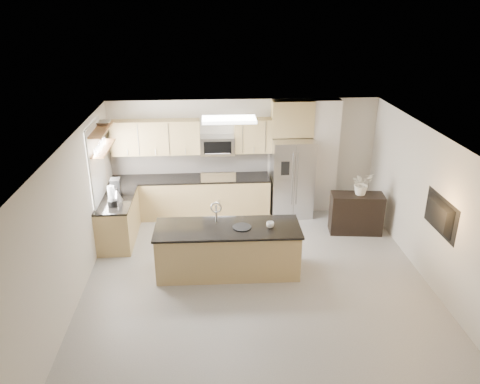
{
  "coord_description": "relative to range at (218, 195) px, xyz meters",
  "views": [
    {
      "loc": [
        -0.76,
        -6.9,
        4.66
      ],
      "look_at": [
        -0.22,
        1.3,
        1.22
      ],
      "focal_mm": 35.0,
      "sensor_mm": 36.0,
      "label": 1
    }
  ],
  "objects": [
    {
      "name": "partition_column",
      "position": [
        2.42,
        0.18,
        0.83
      ],
      "size": [
        0.6,
        0.3,
        2.6
      ],
      "primitive_type": "cube",
      "color": "silver",
      "rests_on": "floor"
    },
    {
      "name": "wall_back",
      "position": [
        0.6,
        0.33,
        0.83
      ],
      "size": [
        6.0,
        0.02,
        2.6
      ],
      "primitive_type": "cube",
      "color": "beige",
      "rests_on": "floor"
    },
    {
      "name": "cup",
      "position": [
        0.86,
        -2.5,
        0.48
      ],
      "size": [
        0.17,
        0.17,
        0.11
      ],
      "primitive_type": "imported",
      "rotation": [
        0.0,
        0.0,
        0.3
      ],
      "color": "white",
      "rests_on": "island"
    },
    {
      "name": "platter",
      "position": [
        0.36,
        -2.47,
        0.43
      ],
      "size": [
        0.43,
        0.43,
        0.02
      ],
      "primitive_type": "cylinder",
      "rotation": [
        0.0,
        0.0,
        0.34
      ],
      "color": "black",
      "rests_on": "island"
    },
    {
      "name": "back_counter",
      "position": [
        -0.63,
        0.01,
        -0.0
      ],
      "size": [
        3.55,
        0.66,
        1.44
      ],
      "color": "tan",
      "rests_on": "floor"
    },
    {
      "name": "range",
      "position": [
        0.0,
        0.0,
        0.0
      ],
      "size": [
        0.76,
        0.64,
        1.14
      ],
      "color": "black",
      "rests_on": "floor"
    },
    {
      "name": "wall_left",
      "position": [
        -2.4,
        -2.92,
        0.83
      ],
      "size": [
        0.02,
        6.5,
        2.6
      ],
      "primitive_type": "cube",
      "color": "beige",
      "rests_on": "floor"
    },
    {
      "name": "ceiling",
      "position": [
        0.6,
        -2.92,
        2.13
      ],
      "size": [
        6.0,
        6.5,
        0.02
      ],
      "primitive_type": "cube",
      "color": "silver",
      "rests_on": "wall_back"
    },
    {
      "name": "credenza",
      "position": [
        2.88,
        -1.07,
        -0.04
      ],
      "size": [
        1.12,
        0.57,
        0.86
      ],
      "primitive_type": "cube",
      "rotation": [
        0.0,
        0.0,
        -0.11
      ],
      "color": "black",
      "rests_on": "floor"
    },
    {
      "name": "microwave",
      "position": [
        0.0,
        0.12,
        1.16
      ],
      "size": [
        0.76,
        0.4,
        0.4
      ],
      "color": "#B5B5B7",
      "rests_on": "upper_cabinets"
    },
    {
      "name": "window",
      "position": [
        -2.38,
        -1.07,
        1.18
      ],
      "size": [
        0.04,
        1.15,
        1.65
      ],
      "color": "white",
      "rests_on": "wall_left"
    },
    {
      "name": "wall_front",
      "position": [
        0.6,
        -6.17,
        0.83
      ],
      "size": [
        6.0,
        0.02,
        2.6
      ],
      "primitive_type": "cube",
      "color": "beige",
      "rests_on": "floor"
    },
    {
      "name": "kettle",
      "position": [
        -2.03,
        -1.17,
        0.56
      ],
      "size": [
        0.21,
        0.21,
        0.26
      ],
      "color": "#B5B5B7",
      "rests_on": "left_counter"
    },
    {
      "name": "ceiling_fixture",
      "position": [
        0.2,
        -1.32,
        2.09
      ],
      "size": [
        1.0,
        0.5,
        0.06
      ],
      "primitive_type": "cube",
      "color": "white",
      "rests_on": "ceiling"
    },
    {
      "name": "television",
      "position": [
        3.51,
        -3.12,
        0.88
      ],
      "size": [
        0.14,
        1.08,
        0.62
      ],
      "primitive_type": "imported",
      "rotation": [
        0.0,
        0.0,
        1.57
      ],
      "color": "black",
      "rests_on": "wall_right"
    },
    {
      "name": "blender",
      "position": [
        -2.08,
        -1.43,
        0.63
      ],
      "size": [
        0.18,
        0.18,
        0.41
      ],
      "color": "black",
      "rests_on": "left_counter"
    },
    {
      "name": "wall_right",
      "position": [
        3.6,
        -2.92,
        0.83
      ],
      "size": [
        0.02,
        6.5,
        2.6
      ],
      "primitive_type": "cube",
      "color": "beige",
      "rests_on": "floor"
    },
    {
      "name": "left_counter",
      "position": [
        -2.07,
        -1.07,
        -0.01
      ],
      "size": [
        0.66,
        1.5,
        0.92
      ],
      "color": "tan",
      "rests_on": "floor"
    },
    {
      "name": "refrigerator",
      "position": [
        1.66,
        -0.05,
        0.42
      ],
      "size": [
        0.92,
        0.78,
        1.78
      ],
      "color": "#B5B5B7",
      "rests_on": "floor"
    },
    {
      "name": "bowl",
      "position": [
        -2.25,
        -0.69,
        1.91
      ],
      "size": [
        0.42,
        0.42,
        0.1
      ],
      "primitive_type": "imported",
      "rotation": [
        0.0,
        0.0,
        -0.03
      ],
      "color": "#B5B5B7",
      "rests_on": "shelf_upper"
    },
    {
      "name": "coffee_maker",
      "position": [
        -2.09,
        -0.91,
        0.62
      ],
      "size": [
        0.21,
        0.25,
        0.36
      ],
      "color": "black",
      "rests_on": "left_counter"
    },
    {
      "name": "flower_vase",
      "position": [
        2.94,
        -1.04,
        0.75
      ],
      "size": [
        0.79,
        0.74,
        0.72
      ],
      "primitive_type": "imported",
      "rotation": [
        0.0,
        0.0,
        0.32
      ],
      "color": "silver",
      "rests_on": "credenza"
    },
    {
      "name": "upper_cabinets",
      "position": [
        -0.7,
        0.16,
        1.35
      ],
      "size": [
        3.5,
        0.33,
        0.75
      ],
      "color": "tan",
      "rests_on": "wall_back"
    },
    {
      "name": "shelf_lower",
      "position": [
        -2.25,
        -0.97,
        1.48
      ],
      "size": [
        0.3,
        1.2,
        0.04
      ],
      "primitive_type": "cube",
      "color": "olive",
      "rests_on": "wall_left"
    },
    {
      "name": "shelf_upper",
      "position": [
        -2.25,
        -0.97,
        1.85
      ],
      "size": [
        0.3,
        1.2,
        0.04
      ],
      "primitive_type": "cube",
      "color": "olive",
      "rests_on": "wall_left"
    },
    {
      "name": "island",
      "position": [
        0.11,
        -2.44,
        -0.02
      ],
      "size": [
        2.6,
        0.97,
        1.32
      ],
      "rotation": [
        0.0,
        0.0,
        -0.02
      ],
      "color": "tan",
      "rests_on": "floor"
    },
    {
      "name": "floor",
      "position": [
        0.6,
        -2.92,
        -0.47
      ],
      "size": [
        6.5,
        6.5,
        0.0
      ],
      "primitive_type": "plane",
      "color": "#A3A09B",
      "rests_on": "ground"
    }
  ]
}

